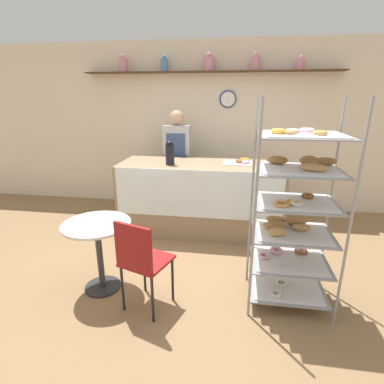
{
  "coord_description": "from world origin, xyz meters",
  "views": [
    {
      "loc": [
        0.48,
        -2.7,
        1.86
      ],
      "look_at": [
        0.0,
        0.44,
        0.83
      ],
      "focal_mm": 28.0,
      "sensor_mm": 36.0,
      "label": 1
    }
  ],
  "objects_px": {
    "coffee_carafe": "(170,153)",
    "cafe_table": "(98,240)",
    "person_worker": "(177,159)",
    "donut_tray_counter": "(240,162)",
    "pastry_rack": "(294,213)",
    "cafe_chair": "(141,257)"
  },
  "relations": [
    {
      "from": "donut_tray_counter",
      "to": "pastry_rack",
      "type": "bearing_deg",
      "value": -73.13
    },
    {
      "from": "person_worker",
      "to": "donut_tray_counter",
      "type": "relative_size",
      "value": 4.36
    },
    {
      "from": "cafe_chair",
      "to": "coffee_carafe",
      "type": "distance_m",
      "value": 1.77
    },
    {
      "from": "person_worker",
      "to": "coffee_carafe",
      "type": "bearing_deg",
      "value": -86.17
    },
    {
      "from": "cafe_chair",
      "to": "donut_tray_counter",
      "type": "bearing_deg",
      "value": -94.3
    },
    {
      "from": "pastry_rack",
      "to": "cafe_table",
      "type": "distance_m",
      "value": 1.84
    },
    {
      "from": "person_worker",
      "to": "donut_tray_counter",
      "type": "bearing_deg",
      "value": -26.97
    },
    {
      "from": "coffee_carafe",
      "to": "cafe_table",
      "type": "bearing_deg",
      "value": -106.37
    },
    {
      "from": "person_worker",
      "to": "coffee_carafe",
      "type": "height_order",
      "value": "person_worker"
    },
    {
      "from": "donut_tray_counter",
      "to": "person_worker",
      "type": "bearing_deg",
      "value": 153.03
    },
    {
      "from": "person_worker",
      "to": "coffee_carafe",
      "type": "xyz_separation_m",
      "value": [
        0.05,
        -0.74,
        0.23
      ]
    },
    {
      "from": "pastry_rack",
      "to": "person_worker",
      "type": "height_order",
      "value": "pastry_rack"
    },
    {
      "from": "pastry_rack",
      "to": "cafe_table",
      "type": "height_order",
      "value": "pastry_rack"
    },
    {
      "from": "cafe_chair",
      "to": "coffee_carafe",
      "type": "bearing_deg",
      "value": -67.25
    },
    {
      "from": "donut_tray_counter",
      "to": "coffee_carafe",
      "type": "bearing_deg",
      "value": -165.55
    },
    {
      "from": "pastry_rack",
      "to": "cafe_table",
      "type": "bearing_deg",
      "value": -176.86
    },
    {
      "from": "cafe_chair",
      "to": "pastry_rack",
      "type": "bearing_deg",
      "value": -144.97
    },
    {
      "from": "pastry_rack",
      "to": "cafe_chair",
      "type": "relative_size",
      "value": 2.12
    },
    {
      "from": "cafe_chair",
      "to": "donut_tray_counter",
      "type": "height_order",
      "value": "donut_tray_counter"
    },
    {
      "from": "coffee_carafe",
      "to": "donut_tray_counter",
      "type": "height_order",
      "value": "coffee_carafe"
    },
    {
      "from": "pastry_rack",
      "to": "cafe_table",
      "type": "xyz_separation_m",
      "value": [
        -1.8,
        -0.1,
        -0.35
      ]
    },
    {
      "from": "pastry_rack",
      "to": "cafe_chair",
      "type": "height_order",
      "value": "pastry_rack"
    }
  ]
}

